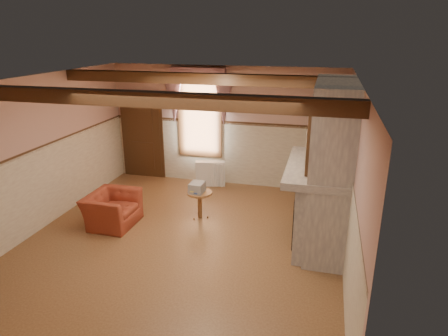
% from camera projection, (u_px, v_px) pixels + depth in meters
% --- Properties ---
extents(floor, '(5.50, 6.00, 0.01)m').
position_uv_depth(floor, '(183.00, 240.00, 7.10)').
color(floor, brown).
rests_on(floor, ground).
extents(ceiling, '(5.50, 6.00, 0.01)m').
position_uv_depth(ceiling, '(177.00, 81.00, 6.19)').
color(ceiling, silver).
rests_on(ceiling, wall_back).
extents(wall_back, '(5.50, 0.02, 2.80)m').
position_uv_depth(wall_back, '(225.00, 126.00, 9.39)').
color(wall_back, tan).
rests_on(wall_back, floor).
extents(wall_front, '(5.50, 0.02, 2.80)m').
position_uv_depth(wall_front, '(72.00, 261.00, 3.89)').
color(wall_front, tan).
rests_on(wall_front, floor).
extents(wall_left, '(0.02, 6.00, 2.80)m').
position_uv_depth(wall_left, '(39.00, 154.00, 7.29)').
color(wall_left, tan).
rests_on(wall_left, floor).
extents(wall_right, '(0.02, 6.00, 2.80)m').
position_uv_depth(wall_right, '(352.00, 181.00, 5.99)').
color(wall_right, tan).
rests_on(wall_right, floor).
extents(wainscot, '(5.50, 6.00, 1.50)m').
position_uv_depth(wainscot, '(181.00, 202.00, 6.85)').
color(wainscot, beige).
rests_on(wainscot, floor).
extents(chair_rail, '(5.50, 6.00, 0.08)m').
position_uv_depth(chair_rail, '(180.00, 160.00, 6.61)').
color(chair_rail, black).
rests_on(chair_rail, wainscot).
extents(firebox, '(0.20, 0.95, 0.90)m').
position_uv_depth(firebox, '(301.00, 215.00, 7.03)').
color(firebox, black).
rests_on(firebox, floor).
extents(armchair, '(0.86, 0.98, 0.63)m').
position_uv_depth(armchair, '(112.00, 209.00, 7.59)').
color(armchair, maroon).
rests_on(armchair, floor).
extents(side_table, '(0.66, 0.66, 0.55)m').
position_uv_depth(side_table, '(200.00, 205.00, 7.89)').
color(side_table, brown).
rests_on(side_table, floor).
extents(book_stack, '(0.27, 0.33, 0.20)m').
position_uv_depth(book_stack, '(197.00, 188.00, 7.74)').
color(book_stack, '#B7AD8C').
rests_on(book_stack, side_table).
extents(radiator, '(0.72, 0.34, 0.60)m').
position_uv_depth(radiator, '(211.00, 174.00, 9.54)').
color(radiator, silver).
rests_on(radiator, floor).
extents(bowl, '(0.35, 0.35, 0.09)m').
position_uv_depth(bowl, '(319.00, 165.00, 6.49)').
color(bowl, brown).
rests_on(bowl, mantel).
extents(mantel_clock, '(0.14, 0.24, 0.20)m').
position_uv_depth(mantel_clock, '(321.00, 146.00, 7.36)').
color(mantel_clock, black).
rests_on(mantel_clock, mantel).
extents(oil_lamp, '(0.11, 0.11, 0.28)m').
position_uv_depth(oil_lamp, '(320.00, 150.00, 6.94)').
color(oil_lamp, '#BD7D35').
rests_on(oil_lamp, mantel).
extents(candle_red, '(0.06, 0.06, 0.16)m').
position_uv_depth(candle_red, '(318.00, 173.00, 6.03)').
color(candle_red, '#AF2115').
rests_on(candle_red, mantel).
extents(jar_yellow, '(0.06, 0.06, 0.12)m').
position_uv_depth(jar_yellow, '(319.00, 170.00, 6.22)').
color(jar_yellow, gold).
rests_on(jar_yellow, mantel).
extents(fireplace, '(0.85, 2.00, 2.80)m').
position_uv_depth(fireplace, '(330.00, 166.00, 6.62)').
color(fireplace, gray).
rests_on(fireplace, floor).
extents(mantel, '(1.05, 2.05, 0.12)m').
position_uv_depth(mantel, '(319.00, 168.00, 6.67)').
color(mantel, gray).
rests_on(mantel, fireplace).
extents(overmantel_mirror, '(0.06, 1.44, 1.04)m').
position_uv_depth(overmantel_mirror, '(310.00, 132.00, 6.52)').
color(overmantel_mirror, silver).
rests_on(overmantel_mirror, fireplace).
extents(door, '(1.10, 0.10, 2.10)m').
position_uv_depth(door, '(143.00, 136.00, 9.94)').
color(door, black).
rests_on(door, floor).
extents(window, '(1.06, 0.08, 2.02)m').
position_uv_depth(window, '(200.00, 115.00, 9.42)').
color(window, white).
rests_on(window, wall_back).
extents(window_drapes, '(1.30, 0.14, 1.40)m').
position_uv_depth(window_drapes, '(198.00, 90.00, 9.14)').
color(window_drapes, gray).
rests_on(window_drapes, wall_back).
extents(ceiling_beam_front, '(5.50, 0.18, 0.20)m').
position_uv_depth(ceiling_beam_front, '(144.00, 99.00, 5.12)').
color(ceiling_beam_front, black).
rests_on(ceiling_beam_front, ceiling).
extents(ceiling_beam_back, '(5.50, 0.18, 0.20)m').
position_uv_depth(ceiling_beam_back, '(200.00, 79.00, 7.32)').
color(ceiling_beam_back, black).
rests_on(ceiling_beam_back, ceiling).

